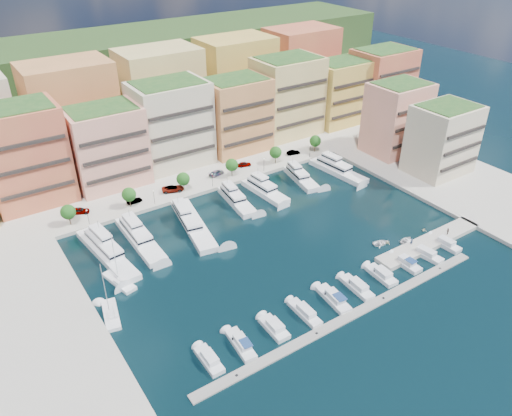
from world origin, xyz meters
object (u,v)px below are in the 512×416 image
object	(u,v)px
tree_4	(276,152)
car_5	(293,152)
tender_0	(381,243)
yacht_3	(236,199)
yacht_6	(336,169)
cruiser_9	(445,244)
cruiser_5	(357,287)
car_0	(79,211)
cruiser_2	(274,328)
yacht_1	(139,237)
lamppost_1	(154,195)
yacht_5	(300,176)
tree_0	(68,212)
cruiser_8	(425,254)
sailboat_2	(119,282)
tender_3	(424,230)
tree_5	(315,141)
sailboat_1	(111,315)
car_3	(216,173)
cruiser_6	(381,275)
cruiser_4	(334,299)
yacht_4	(264,190)
cruiser_1	(241,345)
tender_1	(387,242)
tree_1	(129,195)
cruiser_7	(406,263)
person_0	(412,241)
lamppost_2	(212,178)
person_1	(448,231)
tender_2	(406,240)
lamppost_3	(264,162)
car_4	(244,164)
lamppost_0	(87,214)
cruiser_0	(209,360)
tree_2	(183,179)
lamppost_4	(310,149)
cruiser_3	(305,313)
yacht_0	(105,250)

from	to	relation	value
tree_4	car_5	world-z (taller)	tree_4
tender_0	yacht_3	bearing A→B (deg)	40.16
yacht_6	cruiser_9	size ratio (longest dim) A/B	2.59
cruiser_5	car_0	xyz separation A→B (m)	(-40.09, 62.22, 1.31)
cruiser_2	yacht_1	bearing A→B (deg)	102.84
lamppost_1	yacht_1	size ratio (longest dim) A/B	0.18
yacht_3	yacht_5	bearing A→B (deg)	1.34
tree_0	yacht_5	world-z (taller)	tree_0
cruiser_8	tree_0	bearing A→B (deg)	138.32
sailboat_2	tender_3	xyz separation A→B (m)	(71.22, -23.18, 0.07)
tree_5	lamppost_1	xyz separation A→B (m)	(-58.00, -2.30, -0.92)
sailboat_1	tender_0	distance (m)	64.20
cruiser_8	tree_4	bearing A→B (deg)	91.24
car_3	tender_0	bearing A→B (deg)	-179.55
cruiser_6	car_5	distance (m)	63.96
cruiser_4	yacht_3	bearing A→B (deg)	84.33
sailboat_1	car_0	size ratio (longest dim) A/B	2.62
yacht_4	cruiser_1	size ratio (longest dim) A/B	1.97
cruiser_5	tree_0	bearing A→B (deg)	126.92
cruiser_8	tender_1	world-z (taller)	cruiser_8
tree_1	cruiser_7	size ratio (longest dim) A/B	0.73
yacht_1	person_0	world-z (taller)	yacht_1
cruiser_1	cruiser_7	distance (m)	44.38
lamppost_2	car_0	size ratio (longest dim) A/B	0.83
cruiser_5	person_1	bearing A→B (deg)	3.64
yacht_1	cruiser_4	xyz separation A→B (m)	(24.88, -43.14, -0.52)
yacht_1	sailboat_2	size ratio (longest dim) A/B	1.73
cruiser_1	tender_2	bearing A→B (deg)	7.04
cruiser_4	car_0	world-z (taller)	car_0
tree_0	tender_2	distance (m)	84.05
tender_1	tender_2	xyz separation A→B (m)	(4.46, -1.93, 0.00)
lamppost_3	car_4	size ratio (longest dim) A/B	0.97
lamppost_0	cruiser_0	world-z (taller)	lamppost_0
yacht_3	cruiser_7	distance (m)	48.89
cruiser_0	cruiser_6	size ratio (longest dim) A/B	0.94
cruiser_8	person_0	world-z (taller)	person_0
car_5	cruiser_4	bearing A→B (deg)	161.89
car_3	tender_3	bearing A→B (deg)	-168.14
cruiser_8	car_4	bearing A→B (deg)	99.73
car_5	cruiser_9	bearing A→B (deg)	-167.61
car_5	cruiser_7	bearing A→B (deg)	179.48
tree_2	lamppost_4	bearing A→B (deg)	-2.99
cruiser_3	person_1	distance (m)	46.37
cruiser_2	cruiser_8	xyz separation A→B (m)	(43.29, -0.02, -0.00)
yacht_1	yacht_5	distance (m)	52.61
lamppost_3	yacht_0	distance (m)	56.35
lamppost_3	cruiser_9	world-z (taller)	lamppost_3
cruiser_2	cruiser_6	bearing A→B (deg)	-0.01
lamppost_2	yacht_6	size ratio (longest dim) A/B	0.20
yacht_1	tender_0	xyz separation A→B (m)	(48.06, -34.13, -0.65)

